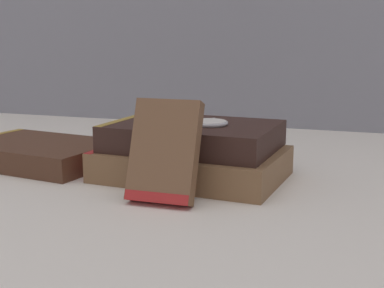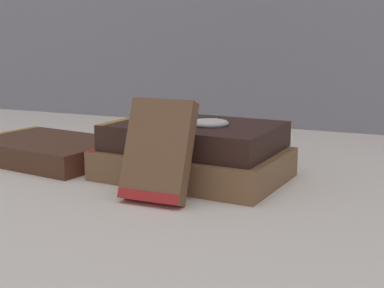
{
  "view_description": "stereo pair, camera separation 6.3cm",
  "coord_description": "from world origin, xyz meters",
  "px_view_note": "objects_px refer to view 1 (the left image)",
  "views": [
    {
      "loc": [
        0.21,
        -0.68,
        0.2
      ],
      "look_at": [
        -0.01,
        -0.01,
        0.05
      ],
      "focal_mm": 50.0,
      "sensor_mm": 36.0,
      "label": 1
    },
    {
      "loc": [
        0.27,
        -0.66,
        0.2
      ],
      "look_at": [
        -0.01,
        -0.01,
        0.05
      ],
      "focal_mm": 50.0,
      "sensor_mm": 36.0,
      "label": 2
    }
  ],
  "objects_px": {
    "pocket_watch": "(209,123)",
    "book_flat_top": "(190,136)",
    "reading_glasses": "(176,149)",
    "book_side_left": "(36,152)",
    "book_leaning_front": "(164,156)",
    "book_flat_bottom": "(188,163)"
  },
  "relations": [
    {
      "from": "book_flat_top",
      "to": "book_leaning_front",
      "type": "bearing_deg",
      "value": -81.89
    },
    {
      "from": "book_leaning_front",
      "to": "pocket_watch",
      "type": "height_order",
      "value": "book_leaning_front"
    },
    {
      "from": "pocket_watch",
      "to": "book_leaning_front",
      "type": "bearing_deg",
      "value": -100.23
    },
    {
      "from": "book_flat_bottom",
      "to": "pocket_watch",
      "type": "height_order",
      "value": "pocket_watch"
    },
    {
      "from": "book_side_left",
      "to": "pocket_watch",
      "type": "bearing_deg",
      "value": 7.14
    },
    {
      "from": "book_side_left",
      "to": "book_flat_top",
      "type": "bearing_deg",
      "value": 8.86
    },
    {
      "from": "book_flat_bottom",
      "to": "reading_glasses",
      "type": "relative_size",
      "value": 2.6
    },
    {
      "from": "book_flat_top",
      "to": "reading_glasses",
      "type": "xyz_separation_m",
      "value": [
        -0.08,
        0.16,
        -0.06
      ]
    },
    {
      "from": "book_flat_bottom",
      "to": "reading_glasses",
      "type": "xyz_separation_m",
      "value": [
        -0.08,
        0.17,
        -0.02
      ]
    },
    {
      "from": "book_leaning_front",
      "to": "pocket_watch",
      "type": "xyz_separation_m",
      "value": [
        0.02,
        0.11,
        0.02
      ]
    },
    {
      "from": "book_side_left",
      "to": "book_leaning_front",
      "type": "xyz_separation_m",
      "value": [
        0.26,
        -0.12,
        0.04
      ]
    },
    {
      "from": "book_side_left",
      "to": "reading_glasses",
      "type": "distance_m",
      "value": 0.24
    },
    {
      "from": "pocket_watch",
      "to": "reading_glasses",
      "type": "height_order",
      "value": "pocket_watch"
    },
    {
      "from": "book_flat_top",
      "to": "pocket_watch",
      "type": "bearing_deg",
      "value": -11.66
    },
    {
      "from": "book_flat_bottom",
      "to": "pocket_watch",
      "type": "relative_size",
      "value": 4.59
    },
    {
      "from": "book_flat_bottom",
      "to": "book_flat_top",
      "type": "distance_m",
      "value": 0.04
    },
    {
      "from": "book_leaning_front",
      "to": "reading_glasses",
      "type": "relative_size",
      "value": 1.22
    },
    {
      "from": "pocket_watch",
      "to": "book_flat_top",
      "type": "bearing_deg",
      "value": 164.54
    },
    {
      "from": "book_flat_bottom",
      "to": "book_side_left",
      "type": "bearing_deg",
      "value": -176.6
    },
    {
      "from": "book_flat_bottom",
      "to": "book_side_left",
      "type": "xyz_separation_m",
      "value": [
        -0.26,
        0.01,
        -0.0
      ]
    },
    {
      "from": "book_flat_top",
      "to": "pocket_watch",
      "type": "distance_m",
      "value": 0.04
    },
    {
      "from": "book_side_left",
      "to": "book_leaning_front",
      "type": "relative_size",
      "value": 2.02
    }
  ]
}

